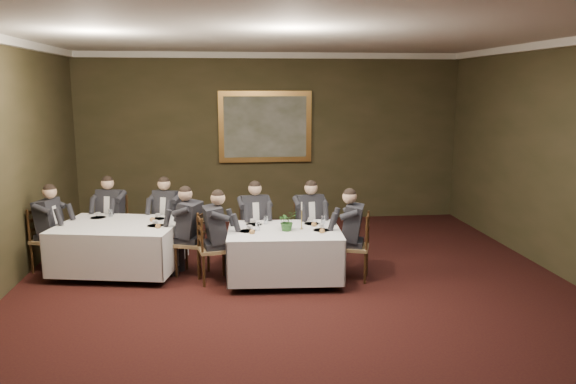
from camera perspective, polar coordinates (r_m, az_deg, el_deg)
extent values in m
plane|color=black|center=(7.38, 1.59, -11.73)|extent=(10.00, 10.00, 0.00)
cube|color=silver|center=(6.86, 1.74, 16.42)|extent=(8.00, 10.00, 0.10)
cube|color=#302D18|center=(11.85, -1.69, 5.51)|extent=(8.00, 0.10, 3.50)
cube|color=white|center=(11.77, -1.72, 13.71)|extent=(8.00, 0.10, 0.12)
cube|color=black|center=(8.18, -0.39, -4.08)|extent=(1.63, 1.26, 0.04)
cube|color=white|center=(8.17, -0.39, -3.92)|extent=(1.70, 1.33, 0.02)
cube|color=white|center=(8.26, -0.39, -6.13)|extent=(1.72, 1.35, 0.65)
cube|color=black|center=(8.90, -16.84, -3.33)|extent=(1.94, 1.60, 0.04)
cube|color=white|center=(8.90, -16.85, -3.17)|extent=(2.01, 1.67, 0.02)
cube|color=white|center=(8.98, -16.73, -5.22)|extent=(2.03, 1.70, 0.65)
cube|color=olive|center=(9.04, -3.43, -4.28)|extent=(0.50, 0.48, 0.05)
cube|color=black|center=(9.16, -3.68, -2.50)|extent=(0.38, 0.09, 0.54)
cube|color=black|center=(8.95, -3.46, -1.96)|extent=(0.46, 0.37, 0.55)
sphere|color=tan|center=(8.88, -3.48, 0.44)|extent=(0.24, 0.24, 0.21)
cube|color=olive|center=(9.07, 2.16, -4.21)|extent=(0.50, 0.48, 0.05)
cube|color=black|center=(9.19, 1.83, -2.44)|extent=(0.38, 0.09, 0.54)
cube|color=black|center=(8.99, 2.18, -1.89)|extent=(0.46, 0.37, 0.55)
sphere|color=tan|center=(8.91, 2.20, 0.49)|extent=(0.24, 0.24, 0.21)
cube|color=olive|center=(8.26, -7.57, -5.79)|extent=(0.50, 0.51, 0.05)
cube|color=black|center=(8.17, -8.93, -4.23)|extent=(0.10, 0.38, 0.54)
cube|color=black|center=(8.17, -7.63, -3.26)|extent=(0.39, 0.47, 0.55)
sphere|color=tan|center=(8.08, -7.70, -0.65)|extent=(0.25, 0.25, 0.21)
cube|color=olive|center=(8.35, 6.72, -5.59)|extent=(0.53, 0.55, 0.05)
cube|color=black|center=(8.28, 8.07, -4.02)|extent=(0.14, 0.37, 0.54)
cube|color=black|center=(8.26, 6.78, -3.09)|extent=(0.42, 0.49, 0.55)
sphere|color=tan|center=(8.17, 6.83, -0.50)|extent=(0.26, 0.26, 0.21)
cube|color=olive|center=(9.96, -17.41, -3.35)|extent=(0.54, 0.53, 0.05)
cube|color=black|center=(10.07, -16.99, -1.74)|extent=(0.37, 0.14, 0.54)
cube|color=black|center=(9.88, -17.53, -1.24)|extent=(0.49, 0.42, 0.55)
sphere|color=tan|center=(9.81, -17.66, 0.94)|extent=(0.26, 0.26, 0.21)
cube|color=olive|center=(9.64, -12.08, -3.55)|extent=(0.57, 0.56, 0.05)
cube|color=black|center=(9.74, -11.59, -1.90)|extent=(0.36, 0.18, 0.54)
cube|color=black|center=(9.55, -12.16, -1.37)|extent=(0.51, 0.45, 0.55)
sphere|color=tan|center=(9.48, -12.25, 0.87)|extent=(0.28, 0.28, 0.21)
cube|color=olive|center=(8.61, -9.74, -5.17)|extent=(0.55, 0.56, 0.05)
cube|color=black|center=(8.48, -8.61, -3.68)|extent=(0.16, 0.37, 0.54)
cube|color=black|center=(8.52, -9.81, -2.74)|extent=(0.44, 0.50, 0.55)
sphere|color=tan|center=(8.44, -9.90, -0.23)|extent=(0.27, 0.27, 0.21)
cube|color=olive|center=(9.44, -23.15, -4.49)|extent=(0.51, 0.53, 0.05)
cube|color=black|center=(9.48, -24.24, -2.99)|extent=(0.12, 0.38, 0.54)
cube|color=black|center=(9.35, -23.32, -2.27)|extent=(0.40, 0.48, 0.55)
sphere|color=tan|center=(9.28, -23.49, 0.02)|extent=(0.25, 0.25, 0.21)
imported|color=#2D5926|center=(8.09, -0.09, -2.88)|extent=(0.34, 0.32, 0.31)
cylinder|color=#AD8A35|center=(8.22, 1.38, -3.70)|extent=(0.06, 0.06, 0.02)
cylinder|color=#AD8A35|center=(8.18, 1.39, -2.70)|extent=(0.01, 0.01, 0.28)
cylinder|color=white|center=(8.14, 1.40, -1.34)|extent=(0.02, 0.02, 0.12)
cylinder|color=white|center=(8.49, -3.47, -3.25)|extent=(0.25, 0.25, 0.01)
cylinder|color=white|center=(8.63, -3.53, -2.87)|extent=(0.08, 0.08, 0.05)
cylinder|color=white|center=(8.49, -2.33, -2.82)|extent=(0.06, 0.06, 0.14)
cylinder|color=white|center=(9.42, -18.74, -2.42)|extent=(0.25, 0.25, 0.01)
cylinder|color=white|center=(9.56, -18.56, -2.09)|extent=(0.08, 0.08, 0.05)
cylinder|color=white|center=(9.37, -17.75, -2.04)|extent=(0.06, 0.06, 0.14)
cube|color=tan|center=(11.76, -2.33, 6.64)|extent=(1.93, 0.08, 1.48)
cube|color=#494C32|center=(11.71, -2.32, 6.62)|extent=(1.71, 0.01, 1.26)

